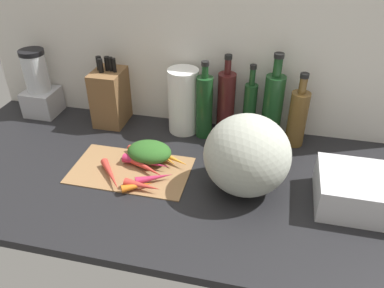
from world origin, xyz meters
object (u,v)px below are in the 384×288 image
object	(u,v)px
winter_squash	(247,155)
bottle_2	(250,108)
knife_block	(110,96)
bottle_4	(297,117)
dish_rack	(363,192)
carrot_7	(163,156)
carrot_9	(146,162)
carrot_0	(145,167)
carrot_2	(111,175)
carrot_8	(168,157)
bottle_0	(204,106)
bottle_3	(273,107)
paper_towel_roll	(182,101)
blender_appliance	(39,87)
carrot_1	(137,186)
carrot_3	(142,186)
carrot_4	(154,178)
carrot_5	(138,156)
bottle_1	(226,102)
cutting_board	(131,170)
carrot_6	(154,152)

from	to	relation	value
winter_squash	bottle_2	xyz separation A→B (cm)	(-2.60, 34.20, -1.44)
knife_block	bottle_4	bearing A→B (deg)	-0.20
bottle_4	dish_rack	bearing A→B (deg)	-57.11
bottle_2	winter_squash	bearing A→B (deg)	-85.65
carrot_7	carrot_9	distance (cm)	6.70
carrot_0	carrot_7	size ratio (longest dim) A/B	1.18
carrot_2	carrot_8	size ratio (longest dim) A/B	0.94
carrot_9	bottle_0	xyz separation A→B (cm)	(15.18, 26.26, 10.54)
winter_squash	bottle_2	size ratio (longest dim) A/B	0.93
winter_squash	bottle_3	distance (cm)	33.04
winter_squash	paper_towel_roll	xyz separation A→B (cm)	(-28.67, 31.51, -0.07)
carrot_2	blender_appliance	size ratio (longest dim) A/B	0.59
carrot_1	paper_towel_roll	bearing A→B (deg)	83.13
carrot_3	blender_appliance	bearing A→B (deg)	145.61
carrot_4	carrot_5	xyz separation A→B (cm)	(-9.96, 11.17, -0.30)
carrot_9	winter_squash	world-z (taller)	winter_squash
carrot_2	bottle_0	size ratio (longest dim) A/B	0.54
carrot_5	carrot_8	world-z (taller)	carrot_8
carrot_5	bottle_2	world-z (taller)	bottle_2
carrot_9	blender_appliance	xyz separation A→B (cm)	(-56.71, 28.51, 9.83)
carrot_8	bottle_1	world-z (taller)	bottle_1
carrot_2	carrot_4	world-z (taller)	same
bottle_4	carrot_2	bearing A→B (deg)	-148.29
carrot_4	bottle_0	distance (cm)	36.60
cutting_board	carrot_1	xyz separation A→B (cm)	(6.00, -9.78, 1.68)
carrot_8	blender_appliance	distance (cm)	68.16
carrot_0	knife_block	bearing A→B (deg)	128.99
bottle_3	bottle_4	size ratio (longest dim) A/B	1.21
carrot_9	carrot_2	bearing A→B (deg)	-136.89
carrot_8	carrot_2	bearing A→B (deg)	-138.83
carrot_8	bottle_4	xyz separation A→B (cm)	(43.63, 22.84, 9.08)
carrot_4	winter_squash	world-z (taller)	winter_squash
carrot_4	bottle_3	world-z (taller)	bottle_3
carrot_5	blender_appliance	xyz separation A→B (cm)	(-52.01, 24.60, 10.42)
carrot_1	carrot_2	xyz separation A→B (cm)	(-10.61, 3.62, 0.05)
carrot_7	carrot_6	bearing A→B (deg)	149.35
carrot_2	bottle_2	distance (cm)	58.48
cutting_board	carrot_1	world-z (taller)	carrot_1
bottle_3	carrot_0	bearing A→B (deg)	-141.80
paper_towel_roll	bottle_4	xyz separation A→B (cm)	(44.18, -0.39, -1.50)
carrot_8	carrot_9	bearing A→B (deg)	-141.88
carrot_3	carrot_4	xyz separation A→B (cm)	(2.44, 4.98, -0.11)
carrot_1	knife_block	bearing A→B (deg)	122.03
carrot_5	bottle_3	xyz separation A→B (cm)	(45.39, 25.42, 12.32)
carrot_5	bottle_1	world-z (taller)	bottle_1
carrot_7	bottle_1	bearing A→B (deg)	54.85
carrot_6	carrot_7	size ratio (longest dim) A/B	0.78
carrot_3	dish_rack	xyz separation A→B (cm)	(67.63, 8.90, 3.12)
carrot_8	paper_towel_roll	xyz separation A→B (cm)	(-0.55, 23.22, 10.58)
carrot_7	bottle_3	bearing A→B (deg)	33.94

